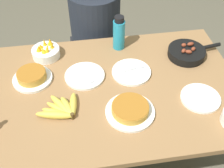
{
  "coord_description": "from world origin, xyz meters",
  "views": [
    {
      "loc": [
        -0.17,
        -1.09,
        1.89
      ],
      "look_at": [
        0.0,
        0.0,
        0.79
      ],
      "focal_mm": 45.0,
      "sensor_mm": 36.0,
      "label": 1
    }
  ],
  "objects_px": {
    "empty_plate_far_left": "(131,72)",
    "empty_plate_far_right": "(85,76)",
    "empty_plate_near_front": "(200,98)",
    "person_figure": "(96,47)",
    "frittata_plate_center": "(32,77)",
    "skillet": "(187,53)",
    "fruit_bowl_citrus": "(46,52)",
    "banana_bunch": "(63,109)",
    "frittata_plate_side": "(130,110)",
    "water_bottle": "(119,33)"
  },
  "relations": [
    {
      "from": "empty_plate_near_front",
      "to": "water_bottle",
      "type": "xyz_separation_m",
      "value": [
        -0.36,
        0.52,
        0.1
      ]
    },
    {
      "from": "empty_plate_far_left",
      "to": "frittata_plate_center",
      "type": "bearing_deg",
      "value": 176.96
    },
    {
      "from": "fruit_bowl_citrus",
      "to": "water_bottle",
      "type": "height_order",
      "value": "water_bottle"
    },
    {
      "from": "frittata_plate_side",
      "to": "empty_plate_far_left",
      "type": "height_order",
      "value": "frittata_plate_side"
    },
    {
      "from": "fruit_bowl_citrus",
      "to": "person_figure",
      "type": "bearing_deg",
      "value": 47.38
    },
    {
      "from": "empty_plate_far_left",
      "to": "fruit_bowl_citrus",
      "type": "xyz_separation_m",
      "value": [
        -0.5,
        0.24,
        0.03
      ]
    },
    {
      "from": "banana_bunch",
      "to": "water_bottle",
      "type": "distance_m",
      "value": 0.63
    },
    {
      "from": "fruit_bowl_citrus",
      "to": "water_bottle",
      "type": "bearing_deg",
      "value": 2.73
    },
    {
      "from": "skillet",
      "to": "frittata_plate_side",
      "type": "height_order",
      "value": "skillet"
    },
    {
      "from": "frittata_plate_center",
      "to": "empty_plate_far_right",
      "type": "relative_size",
      "value": 0.97
    },
    {
      "from": "empty_plate_near_front",
      "to": "person_figure",
      "type": "bearing_deg",
      "value": 118.43
    },
    {
      "from": "frittata_plate_center",
      "to": "fruit_bowl_citrus",
      "type": "xyz_separation_m",
      "value": [
        0.08,
        0.21,
        0.01
      ]
    },
    {
      "from": "fruit_bowl_citrus",
      "to": "banana_bunch",
      "type": "bearing_deg",
      "value": -79.46
    },
    {
      "from": "banana_bunch",
      "to": "person_figure",
      "type": "xyz_separation_m",
      "value": [
        0.26,
        0.85,
        -0.28
      ]
    },
    {
      "from": "frittata_plate_side",
      "to": "fruit_bowl_citrus",
      "type": "bearing_deg",
      "value": 128.85
    },
    {
      "from": "banana_bunch",
      "to": "skillet",
      "type": "relative_size",
      "value": 0.63
    },
    {
      "from": "skillet",
      "to": "fruit_bowl_citrus",
      "type": "relative_size",
      "value": 2.05
    },
    {
      "from": "empty_plate_far_right",
      "to": "water_bottle",
      "type": "xyz_separation_m",
      "value": [
        0.24,
        0.25,
        0.1
      ]
    },
    {
      "from": "skillet",
      "to": "water_bottle",
      "type": "xyz_separation_m",
      "value": [
        -0.41,
        0.16,
        0.08
      ]
    },
    {
      "from": "empty_plate_far_right",
      "to": "person_figure",
      "type": "relative_size",
      "value": 0.19
    },
    {
      "from": "skillet",
      "to": "empty_plate_near_front",
      "type": "xyz_separation_m",
      "value": [
        -0.05,
        -0.36,
        -0.02
      ]
    },
    {
      "from": "frittata_plate_center",
      "to": "water_bottle",
      "type": "distance_m",
      "value": 0.59
    },
    {
      "from": "frittata_plate_center",
      "to": "person_figure",
      "type": "distance_m",
      "value": 0.78
    },
    {
      "from": "empty_plate_far_right",
      "to": "water_bottle",
      "type": "bearing_deg",
      "value": 45.71
    },
    {
      "from": "banana_bunch",
      "to": "empty_plate_far_right",
      "type": "xyz_separation_m",
      "value": [
        0.13,
        0.24,
        -0.01
      ]
    },
    {
      "from": "empty_plate_far_right",
      "to": "fruit_bowl_citrus",
      "type": "distance_m",
      "value": 0.32
    },
    {
      "from": "empty_plate_near_front",
      "to": "water_bottle",
      "type": "bearing_deg",
      "value": 124.59
    },
    {
      "from": "water_bottle",
      "to": "empty_plate_near_front",
      "type": "bearing_deg",
      "value": -55.41
    },
    {
      "from": "frittata_plate_center",
      "to": "banana_bunch",
      "type": "bearing_deg",
      "value": -58.06
    },
    {
      "from": "frittata_plate_side",
      "to": "empty_plate_near_front",
      "type": "bearing_deg",
      "value": 5.27
    },
    {
      "from": "frittata_plate_center",
      "to": "empty_plate_near_front",
      "type": "relative_size",
      "value": 1.06
    },
    {
      "from": "banana_bunch",
      "to": "frittata_plate_side",
      "type": "xyz_separation_m",
      "value": [
        0.34,
        -0.06,
        0.01
      ]
    },
    {
      "from": "empty_plate_far_right",
      "to": "banana_bunch",
      "type": "bearing_deg",
      "value": -118.81
    },
    {
      "from": "frittata_plate_center",
      "to": "frittata_plate_side",
      "type": "height_order",
      "value": "frittata_plate_center"
    },
    {
      "from": "skillet",
      "to": "frittata_plate_side",
      "type": "relative_size",
      "value": 1.38
    },
    {
      "from": "frittata_plate_center",
      "to": "empty_plate_near_front",
      "type": "bearing_deg",
      "value": -17.85
    },
    {
      "from": "frittata_plate_center",
      "to": "fruit_bowl_citrus",
      "type": "distance_m",
      "value": 0.22
    },
    {
      "from": "frittata_plate_side",
      "to": "person_figure",
      "type": "bearing_deg",
      "value": 95.04
    },
    {
      "from": "person_figure",
      "to": "empty_plate_near_front",
      "type": "bearing_deg",
      "value": -61.57
    },
    {
      "from": "water_bottle",
      "to": "person_figure",
      "type": "relative_size",
      "value": 0.18
    },
    {
      "from": "skillet",
      "to": "empty_plate_far_right",
      "type": "xyz_separation_m",
      "value": [
        -0.65,
        -0.09,
        -0.02
      ]
    },
    {
      "from": "empty_plate_far_left",
      "to": "empty_plate_far_right",
      "type": "bearing_deg",
      "value": 177.96
    },
    {
      "from": "empty_plate_near_front",
      "to": "fruit_bowl_citrus",
      "type": "height_order",
      "value": "fruit_bowl_citrus"
    },
    {
      "from": "empty_plate_far_right",
      "to": "fruit_bowl_citrus",
      "type": "xyz_separation_m",
      "value": [
        -0.22,
        0.23,
        0.03
      ]
    },
    {
      "from": "frittata_plate_center",
      "to": "person_figure",
      "type": "bearing_deg",
      "value": 53.97
    },
    {
      "from": "fruit_bowl_citrus",
      "to": "frittata_plate_center",
      "type": "bearing_deg",
      "value": -110.49
    },
    {
      "from": "empty_plate_near_front",
      "to": "person_figure",
      "type": "xyz_separation_m",
      "value": [
        -0.47,
        0.88,
        -0.27
      ]
    },
    {
      "from": "banana_bunch",
      "to": "person_figure",
      "type": "distance_m",
      "value": 0.93
    },
    {
      "from": "banana_bunch",
      "to": "frittata_plate_center",
      "type": "bearing_deg",
      "value": 121.94
    },
    {
      "from": "frittata_plate_center",
      "to": "empty_plate_far_left",
      "type": "relative_size",
      "value": 0.98
    }
  ]
}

